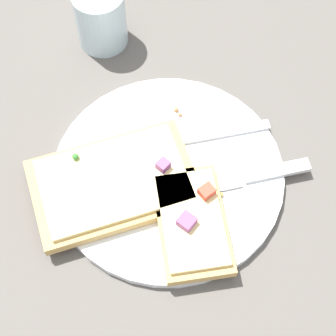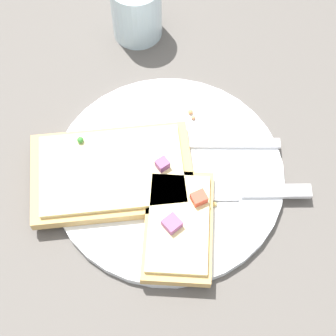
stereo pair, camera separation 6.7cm
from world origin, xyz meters
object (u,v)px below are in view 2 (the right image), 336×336
at_px(plate, 168,174).
at_px(fork, 190,142).
at_px(knife, 233,192).
at_px(pizza_slice_corner, 179,225).
at_px(drinking_glass, 137,10).
at_px(pizza_slice_main, 112,173).

distance_m(plate, fork, 0.05).
height_order(plate, fork, fork).
bearing_deg(plate, fork, 120.00).
relative_size(plate, fork, 1.52).
bearing_deg(knife, pizza_slice_corner, 34.30).
relative_size(fork, knife, 0.91).
bearing_deg(plate, drinking_glass, 163.74).
xyz_separation_m(plate, fork, (-0.02, 0.04, 0.01)).
bearing_deg(pizza_slice_main, plate, -1.17).
bearing_deg(knife, pizza_slice_main, -9.27).
xyz_separation_m(pizza_slice_corner, drinking_glass, (-0.30, 0.09, 0.02)).
relative_size(fork, drinking_glass, 2.17).
bearing_deg(knife, plate, -20.43).
bearing_deg(knife, fork, -54.55).
bearing_deg(pizza_slice_main, drinking_glass, 78.09).
bearing_deg(fork, plate, 56.89).
height_order(fork, knife, knife).
height_order(pizza_slice_main, pizza_slice_corner, same).
bearing_deg(fork, pizza_slice_corner, 82.71).
xyz_separation_m(pizza_slice_main, drinking_glass, (-0.20, 0.13, 0.02)).
bearing_deg(fork, pizza_slice_main, 26.90).
bearing_deg(pizza_slice_corner, fork, 175.87).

